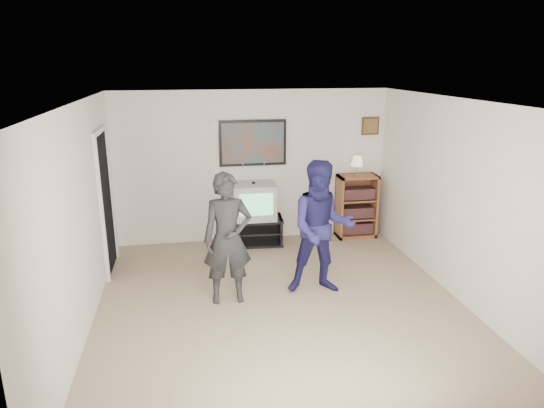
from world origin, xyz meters
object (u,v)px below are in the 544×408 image
object	(u,v)px
bookshelf	(356,206)
person_tall	(228,239)
person_short	(322,228)
media_stand	(255,231)
crt_television	(254,201)

from	to	relation	value
bookshelf	person_tall	world-z (taller)	person_tall
bookshelf	person_short	bearing A→B (deg)	-121.36
media_stand	crt_television	world-z (taller)	crt_television
crt_television	person_tall	distance (m)	2.01
bookshelf	person_short	world-z (taller)	person_short
person_tall	crt_television	bearing A→B (deg)	72.63
media_stand	person_tall	world-z (taller)	person_tall
person_short	crt_television	bearing A→B (deg)	115.01
bookshelf	person_tall	size ratio (longest dim) A/B	0.65
crt_television	person_short	xyz separation A→B (m)	(0.61, -1.87, 0.14)
media_stand	person_tall	size ratio (longest dim) A/B	0.57
bookshelf	person_short	distance (m)	2.27
crt_television	person_tall	xyz separation A→B (m)	(-0.60, -1.92, 0.09)
media_stand	bookshelf	xyz separation A→B (m)	(1.77, 0.05, 0.32)
media_stand	person_short	bearing A→B (deg)	-67.55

